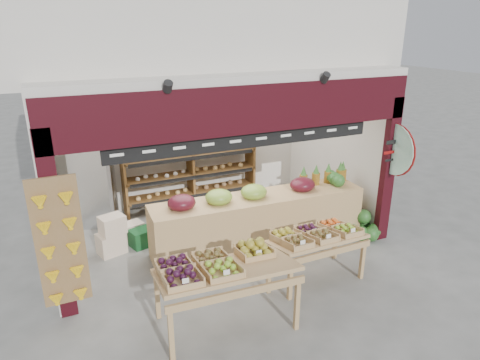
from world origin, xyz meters
name	(u,v)px	position (x,y,z in m)	size (l,w,h in m)	color
ground	(224,242)	(0.00, 0.00, 0.00)	(60.00, 60.00, 0.00)	slate
shop_structure	(189,17)	(0.00, 1.61, 3.92)	(6.36, 5.12, 5.40)	beige
banana_board	(61,246)	(-2.73, -1.17, 1.12)	(0.60, 0.15, 1.80)	olive
gift_sign	(394,150)	(2.75, -1.15, 1.75)	(0.04, 0.93, 0.92)	#BEEED1
back_shelving	(190,159)	(-0.01, 1.86, 1.09)	(2.90, 0.47, 1.80)	brown
refrigerator	(93,180)	(-2.01, 1.84, 0.91)	(0.70, 0.70, 1.81)	silver
cardboard_stack	(124,235)	(-1.72, 0.52, 0.26)	(1.07, 0.86, 0.70)	silver
mid_counter	(258,219)	(0.51, -0.38, 0.53)	(3.88, 0.91, 1.19)	tan
display_table_left	(216,268)	(-0.96, -2.10, 0.87)	(1.83, 1.09, 1.11)	tan
display_table_right	(316,236)	(0.86, -1.67, 0.72)	(1.44, 0.82, 0.93)	tan
watermelon_pile	(362,228)	(2.46, -0.88, 0.18)	(0.68, 0.68, 0.53)	#194A18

